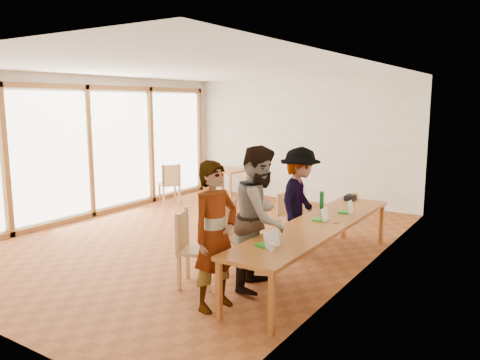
% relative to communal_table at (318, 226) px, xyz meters
% --- Properties ---
extents(ground, '(8.00, 8.00, 0.00)m').
position_rel_communal_table_xyz_m(ground, '(-2.50, 0.50, -0.70)').
color(ground, brown).
rests_on(ground, ground).
extents(wall_back, '(6.00, 0.10, 3.00)m').
position_rel_communal_table_xyz_m(wall_back, '(-2.50, 4.50, 0.80)').
color(wall_back, white).
rests_on(wall_back, ground).
extents(wall_right, '(0.10, 8.00, 3.00)m').
position_rel_communal_table_xyz_m(wall_right, '(0.50, 0.50, 0.80)').
color(wall_right, white).
rests_on(wall_right, ground).
extents(window_wall, '(0.10, 8.00, 3.00)m').
position_rel_communal_table_xyz_m(window_wall, '(-5.46, 0.50, 0.80)').
color(window_wall, white).
rests_on(window_wall, ground).
extents(ceiling, '(6.00, 8.00, 0.04)m').
position_rel_communal_table_xyz_m(ceiling, '(-2.50, 0.50, 2.32)').
color(ceiling, white).
rests_on(ceiling, wall_back).
extents(communal_table, '(0.80, 4.00, 0.75)m').
position_rel_communal_table_xyz_m(communal_table, '(0.00, 0.00, 0.00)').
color(communal_table, '#A95725').
rests_on(communal_table, ground).
extents(side_table, '(0.90, 0.90, 0.75)m').
position_rel_communal_table_xyz_m(side_table, '(-4.16, 3.70, -0.03)').
color(side_table, '#A95725').
rests_on(side_table, ground).
extents(chair_near, '(0.62, 0.62, 0.54)m').
position_rel_communal_table_xyz_m(chair_near, '(-1.28, -1.30, -0.08)').
color(chair_near, tan).
rests_on(chair_near, ground).
extents(chair_mid, '(0.56, 0.56, 0.54)m').
position_rel_communal_table_xyz_m(chair_mid, '(-1.08, -0.50, -0.08)').
color(chair_mid, tan).
rests_on(chair_mid, ground).
extents(chair_far, '(0.38, 0.38, 0.44)m').
position_rel_communal_table_xyz_m(chair_far, '(-1.24, 1.41, -0.20)').
color(chair_far, tan).
rests_on(chair_far, ground).
extents(chair_empty, '(0.51, 0.51, 0.46)m').
position_rel_communal_table_xyz_m(chair_empty, '(-0.84, 1.41, -0.17)').
color(chair_empty, tan).
rests_on(chair_empty, ground).
extents(chair_spare, '(0.63, 0.63, 0.52)m').
position_rel_communal_table_xyz_m(chair_spare, '(-4.91, 2.40, -0.10)').
color(chair_spare, tan).
rests_on(chair_spare, ground).
extents(person_near, '(0.55, 0.72, 1.78)m').
position_rel_communal_table_xyz_m(person_near, '(-0.56, -1.70, 0.19)').
color(person_near, gray).
rests_on(person_near, ground).
extents(person_mid, '(0.91, 1.06, 1.90)m').
position_rel_communal_table_xyz_m(person_mid, '(-0.46, -0.84, 0.24)').
color(person_mid, gray).
rests_on(person_mid, ground).
extents(person_far, '(0.84, 1.23, 1.75)m').
position_rel_communal_table_xyz_m(person_far, '(-0.61, 0.65, 0.17)').
color(person_far, gray).
rests_on(person_far, ground).
extents(laptop_near, '(0.27, 0.28, 0.20)m').
position_rel_communal_table_xyz_m(laptop_near, '(-0.05, -1.32, 0.10)').
color(laptop_near, green).
rests_on(laptop_near, communal_table).
extents(laptop_mid, '(0.19, 0.22, 0.18)m').
position_rel_communal_table_xyz_m(laptop_mid, '(-0.02, 0.18, 0.10)').
color(laptop_mid, green).
rests_on(laptop_mid, communal_table).
extents(laptop_far, '(0.20, 0.23, 0.19)m').
position_rel_communal_table_xyz_m(laptop_far, '(0.12, 0.83, 0.10)').
color(laptop_far, green).
rests_on(laptop_far, communal_table).
extents(yellow_mug, '(0.16, 0.16, 0.10)m').
position_rel_communal_table_xyz_m(yellow_mug, '(-0.14, 1.90, 0.10)').
color(yellow_mug, '#FFA41F').
rests_on(yellow_mug, communal_table).
extents(green_bottle, '(0.07, 0.07, 0.28)m').
position_rel_communal_table_xyz_m(green_bottle, '(-0.33, 0.88, 0.19)').
color(green_bottle, '#136326').
rests_on(green_bottle, communal_table).
extents(clear_glass, '(0.07, 0.07, 0.09)m').
position_rel_communal_table_xyz_m(clear_glass, '(0.06, -1.45, 0.09)').
color(clear_glass, silver).
rests_on(clear_glass, communal_table).
extents(condiment_cup, '(0.08, 0.08, 0.06)m').
position_rel_communal_table_xyz_m(condiment_cup, '(0.05, -1.42, 0.08)').
color(condiment_cup, white).
rests_on(condiment_cup, communal_table).
extents(pink_phone, '(0.05, 0.10, 0.01)m').
position_rel_communal_table_xyz_m(pink_phone, '(0.21, 0.14, 0.05)').
color(pink_phone, '#BD3179').
rests_on(pink_phone, communal_table).
extents(black_pouch, '(0.16, 0.26, 0.09)m').
position_rel_communal_table_xyz_m(black_pouch, '(-0.18, 1.78, 0.09)').
color(black_pouch, black).
rests_on(black_pouch, communal_table).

